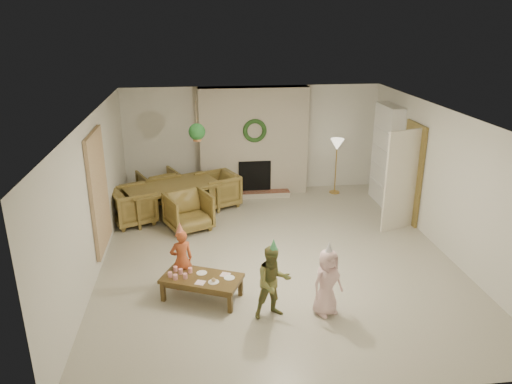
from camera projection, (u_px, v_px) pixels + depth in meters
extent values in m
plane|color=#B7B29E|center=(275.00, 254.00, 8.65)|extent=(7.00, 7.00, 0.00)
plane|color=white|center=(278.00, 115.00, 7.79)|extent=(7.00, 7.00, 0.00)
plane|color=silver|center=(253.00, 139.00, 11.49)|extent=(7.00, 0.00, 7.00)
plane|color=silver|center=(332.00, 302.00, 4.95)|extent=(7.00, 0.00, 7.00)
plane|color=silver|center=(94.00, 196.00, 7.88)|extent=(0.00, 7.00, 7.00)
plane|color=silver|center=(444.00, 181.00, 8.56)|extent=(0.00, 7.00, 7.00)
cube|color=#5C2D18|center=(254.00, 141.00, 11.30)|extent=(2.50, 0.40, 2.50)
cube|color=#61291A|center=(255.00, 194.00, 11.38)|extent=(1.60, 0.30, 0.12)
cube|color=black|center=(255.00, 176.00, 11.40)|extent=(0.75, 0.12, 0.75)
torus|color=#1C4219|center=(255.00, 131.00, 10.98)|extent=(0.54, 0.10, 0.54)
cylinder|color=gold|center=(334.00, 192.00, 11.66)|extent=(0.25, 0.25, 0.03)
cylinder|color=gold|center=(336.00, 168.00, 11.45)|extent=(0.03, 0.03, 1.19)
cone|color=beige|center=(337.00, 144.00, 11.26)|extent=(0.32, 0.32, 0.26)
cube|color=white|center=(386.00, 155.00, 10.74)|extent=(0.30, 1.00, 2.20)
cube|color=white|center=(383.00, 183.00, 10.96)|extent=(0.30, 0.92, 0.03)
cube|color=white|center=(384.00, 166.00, 10.82)|extent=(0.30, 0.92, 0.03)
cube|color=white|center=(386.00, 148.00, 10.69)|extent=(0.30, 0.92, 0.03)
cube|color=white|center=(388.00, 131.00, 10.55)|extent=(0.30, 0.92, 0.03)
cube|color=#B42125|center=(385.00, 179.00, 10.77)|extent=(0.20, 0.40, 0.24)
cube|color=navy|center=(383.00, 159.00, 10.82)|extent=(0.20, 0.44, 0.24)
cube|color=gold|center=(387.00, 144.00, 10.55)|extent=(0.20, 0.36, 0.22)
cube|color=olive|center=(412.00, 173.00, 9.76)|extent=(0.05, 0.86, 2.04)
cube|color=beige|center=(401.00, 181.00, 9.37)|extent=(0.77, 0.32, 2.00)
cube|color=beige|center=(99.00, 191.00, 8.07)|extent=(0.06, 1.20, 2.00)
imported|color=olive|center=(173.00, 200.00, 10.25)|extent=(2.19, 1.76, 0.68)
imported|color=olive|center=(189.00, 211.00, 9.56)|extent=(1.06, 1.07, 0.75)
imported|color=olive|center=(159.00, 187.00, 10.93)|extent=(1.06, 1.07, 0.75)
imported|color=olive|center=(133.00, 206.00, 9.84)|extent=(1.07, 1.06, 0.75)
imported|color=olive|center=(218.00, 190.00, 10.75)|extent=(1.07, 1.06, 0.75)
cylinder|color=tan|center=(196.00, 120.00, 9.16)|extent=(0.01, 0.01, 0.70)
cylinder|color=#9A5B31|center=(197.00, 138.00, 9.28)|extent=(0.16, 0.16, 0.12)
sphere|color=#1B5221|center=(197.00, 132.00, 9.24)|extent=(0.32, 0.32, 0.32)
cube|color=#533E1B|center=(202.00, 279.00, 7.20)|extent=(1.30, 1.00, 0.05)
cube|color=#533E1B|center=(202.00, 282.00, 7.22)|extent=(1.18, 0.88, 0.07)
cube|color=#533E1B|center=(163.00, 292.00, 7.19)|extent=(0.08, 0.08, 0.30)
cube|color=#533E1B|center=(230.00, 303.00, 6.90)|extent=(0.08, 0.08, 0.30)
cube|color=#533E1B|center=(177.00, 276.00, 7.61)|extent=(0.08, 0.08, 0.30)
cube|color=#533E1B|center=(241.00, 286.00, 7.33)|extent=(0.08, 0.08, 0.30)
cylinder|color=white|center=(170.00, 275.00, 7.17)|extent=(0.08, 0.08, 0.08)
cylinder|color=white|center=(175.00, 269.00, 7.33)|extent=(0.08, 0.08, 0.08)
cylinder|color=white|center=(175.00, 277.00, 7.10)|extent=(0.08, 0.08, 0.08)
cylinder|color=white|center=(181.00, 271.00, 7.27)|extent=(0.08, 0.08, 0.08)
cylinder|color=white|center=(185.00, 276.00, 7.14)|extent=(0.08, 0.08, 0.08)
cylinder|color=white|center=(190.00, 270.00, 7.30)|extent=(0.08, 0.08, 0.08)
cylinder|color=white|center=(202.00, 273.00, 7.30)|extent=(0.21, 0.21, 0.01)
cylinder|color=white|center=(214.00, 282.00, 7.05)|extent=(0.21, 0.21, 0.01)
cylinder|color=white|center=(229.00, 278.00, 7.16)|extent=(0.21, 0.21, 0.01)
sphere|color=tan|center=(214.00, 280.00, 7.03)|extent=(0.08, 0.08, 0.06)
cube|color=#F7B6C7|center=(200.00, 283.00, 7.03)|extent=(0.18, 0.18, 0.01)
cube|color=#F7B6C7|center=(225.00, 275.00, 7.25)|extent=(0.18, 0.18, 0.01)
imported|color=#B24C26|center=(182.00, 260.00, 7.41)|extent=(0.41, 0.33, 0.98)
cone|color=gold|center=(180.00, 228.00, 7.23)|extent=(0.14, 0.14, 0.19)
imported|color=#9C672A|center=(273.00, 282.00, 6.70)|extent=(0.59, 0.50, 1.07)
cone|color=#4EB66D|center=(274.00, 245.00, 6.50)|extent=(0.14, 0.14, 0.18)
imported|color=beige|center=(327.00, 282.00, 6.78)|extent=(0.57, 0.49, 0.99)
cone|color=silver|center=(329.00, 248.00, 6.60)|extent=(0.16, 0.16, 0.18)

